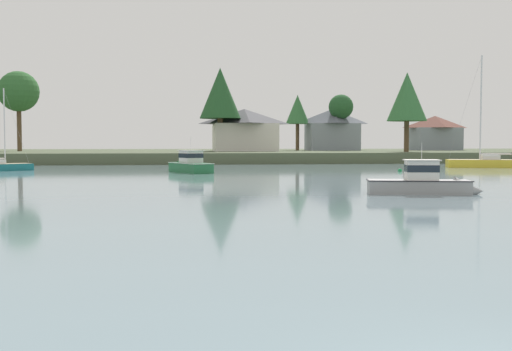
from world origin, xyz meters
name	(u,v)px	position (x,y,z in m)	size (l,w,h in m)	color
far_shore_bank	(197,155)	(0.00, 104.92, 0.74)	(200.95, 59.73, 1.49)	#4C563D
cruiser_grey	(429,186)	(10.05, 26.42, 0.42)	(6.55, 3.13, 3.46)	gray
sailboat_yellow	(486,165)	(31.67, 60.75, 0.27)	(9.06, 4.75, 13.48)	gold
sailboat_teal	(0,169)	(-21.46, 59.01, 0.20)	(6.07, 5.19, 8.86)	#196B70
cruiser_green	(188,167)	(-2.66, 53.74, 0.48)	(4.50, 7.19, 4.12)	#236B3D
mooring_buoy_red	(412,172)	(18.81, 50.79, 0.07)	(0.41, 0.41, 0.46)	red
mooring_buoy_green	(400,171)	(18.36, 52.90, 0.08)	(0.44, 0.44, 0.49)	#1E8C47
shore_tree_inland_a	(220,94)	(3.30, 92.23, 10.66)	(6.56, 6.56, 13.27)	brown
shore_tree_far_right	(341,107)	(25.71, 102.00, 9.22)	(4.41, 4.41, 10.04)	brown
shore_tree_center	(407,97)	(31.28, 84.56, 9.83)	(6.05, 6.05, 12.11)	brown
shore_tree_right_mid	(19,92)	(-29.09, 98.98, 11.14)	(6.57, 6.57, 13.03)	brown
shore_tree_inland_c	(298,110)	(18.22, 104.19, 8.82)	(4.28, 4.28, 10.06)	brown
cottage_behind_trees	(435,132)	(44.56, 104.48, 4.81)	(9.09, 6.68, 6.42)	gray
cottage_hillside	(244,129)	(7.61, 96.23, 5.12)	(10.94, 10.72, 7.00)	silver
cottage_near_water	(332,129)	(24.67, 104.15, 5.39)	(9.68, 7.08, 7.54)	gray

